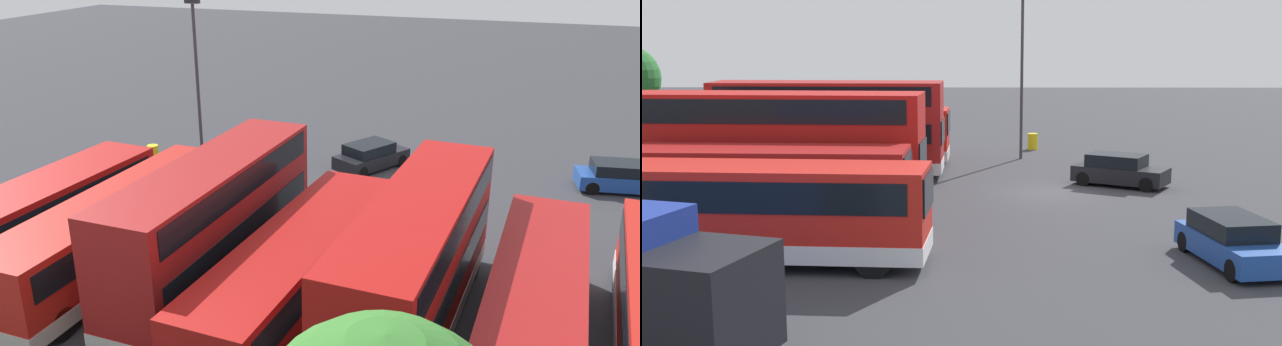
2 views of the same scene
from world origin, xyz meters
The scene contains 12 objects.
ground_plane centered at (0.00, 0.00, 0.00)m, with size 140.00×140.00×0.00m, color #38383D.
bus_single_deck_near_end centered at (-10.75, 10.52, 1.62)m, with size 3.28×11.62×2.95m.
bus_single_deck_second centered at (-7.18, 10.82, 1.62)m, with size 2.96×10.41×2.95m.
bus_double_decker_third centered at (-3.66, 10.99, 2.45)m, with size 3.18×11.40×4.55m.
bus_single_deck_fourth centered at (0.09, 11.38, 1.62)m, with size 3.22×11.66×2.95m.
bus_double_decker_fifth centered at (3.59, 10.28, 2.45)m, with size 2.89×10.92×4.55m.
bus_single_deck_sixth centered at (7.41, 10.56, 1.62)m, with size 2.90×11.82×2.95m.
bus_single_deck_seventh centered at (10.83, 10.80, 1.62)m, with size 3.26×11.14×2.95m.
car_hatchback_silver centered at (1.62, -3.13, 0.70)m, with size 3.60×4.45×1.43m.
car_small_green centered at (-10.71, -4.15, 0.70)m, with size 4.54×2.47×1.43m.
lamp_post_tall centered at (9.50, 0.80, 5.15)m, with size 0.70×0.30×8.91m.
waste_bin_yellow centered at (13.12, -0.14, 0.47)m, with size 0.60×0.60×0.95m, color yellow.
Camera 2 is at (-33.26, 3.61, 6.66)m, focal length 44.18 mm.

